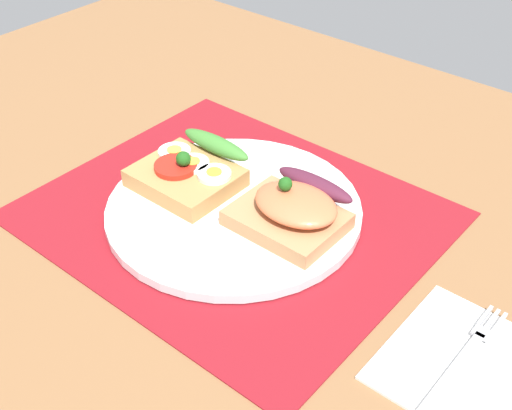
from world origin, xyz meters
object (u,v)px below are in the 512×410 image
sandwich_salmon (294,209)px  fork (464,357)px  plate (234,209)px  napkin (470,366)px  sandwich_egg_tomato (190,171)px

sandwich_salmon → fork: sandwich_salmon is taller
plate → napkin: 28.14cm
sandwich_egg_tomato → napkin: 34.56cm
plate → napkin: plate is taller
plate → fork: (27.26, -2.88, -0.05)cm
napkin → sandwich_egg_tomato: bearing=174.7°
plate → sandwich_egg_tomato: 6.65cm
fork → sandwich_salmon: bearing=167.8°
napkin → plate: bearing=173.9°
sandwich_egg_tomato → napkin: (34.32, -3.19, -2.47)cm
plate → sandwich_egg_tomato: size_ratio=2.54×
napkin → fork: size_ratio=0.93×
sandwich_egg_tomato → fork: bearing=-5.2°
sandwich_egg_tomato → plate: bearing=-1.7°
plate → sandwich_salmon: size_ratio=2.50×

